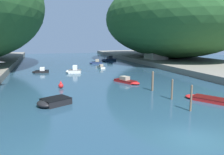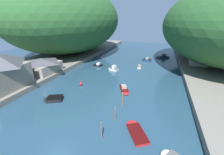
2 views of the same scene
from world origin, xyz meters
The scene contains 18 objects.
water_surface centered at (0.00, 30.00, 0.00)m, with size 130.00×130.00×0.00m, color #234256.
left_bank centered at (-27.20, 30.00, 0.59)m, with size 22.00×120.00×1.18m.
hillside_left centered at (-28.30, 47.23, 14.49)m, with size 40.22×56.30×26.61m.
boathouse_shed centered at (-20.82, 21.47, 3.16)m, with size 8.60×8.96×3.81m.
right_bank_cottage centered at (21.50, 43.36, 3.60)m, with size 5.22×5.91×4.68m.
boat_navy_launch centered at (-9.13, 11.05, 0.35)m, with size 4.03×3.42×0.70m.
boat_white_cruiser centered at (7.78, 7.40, 0.20)m, with size 4.16×5.26×0.41m.
boat_cabin_cruiser centered at (10.47, 53.74, 0.48)m, with size 5.59×3.42×1.59m.
boat_moored_right centered at (3.02, 19.69, 0.29)m, with size 3.34×5.11×0.98m.
boat_open_rowboat centered at (3.61, 38.00, 0.30)m, with size 1.37×3.31×0.94m.
boat_mid_channel centered at (-3.73, 32.46, 0.48)m, with size 3.49×2.50×1.59m.
boat_yellow_tender centered at (-10.16, 35.15, 0.33)m, with size 3.50×2.21×1.09m.
boat_near_quay centered at (4.75, 47.36, 0.39)m, with size 3.84×2.44×1.25m.
mooring_post_nearest centered at (3.63, 4.82, 1.33)m, with size 0.20×0.20×2.64m.
mooring_post_second centered at (4.24, 8.98, 1.22)m, with size 0.21×0.21×2.44m.
mooring_post_middle centered at (4.21, 13.55, 1.36)m, with size 0.28×0.28×2.70m.
channel_buoy_near centered at (-7.50, 19.08, 0.42)m, with size 0.72×0.72×1.07m.
person_on_quay centered at (-17.65, 13.39, 2.16)m, with size 0.23×0.38×1.69m.
Camera 2 is at (9.91, -9.61, 14.85)m, focal length 24.00 mm.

